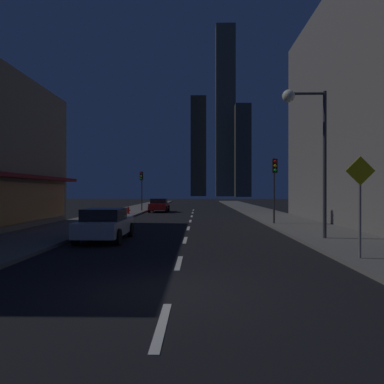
{
  "coord_description": "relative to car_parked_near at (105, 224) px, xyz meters",
  "views": [
    {
      "loc": [
        0.61,
        -7.98,
        2.22
      ],
      "look_at": [
        0.0,
        25.45,
        2.15
      ],
      "focal_mm": 33.92,
      "sensor_mm": 36.0,
      "label": 1
    }
  ],
  "objects": [
    {
      "name": "lane_marking_center",
      "position": [
        3.6,
        7.96,
        -0.73
      ],
      "size": [
        0.16,
        38.6,
        0.01
      ],
      "color": "silver",
      "rests_on": "ground"
    },
    {
      "name": "skyscraper_distant_tall",
      "position": [
        4.12,
        149.71,
        22.02
      ],
      "size": [
        7.08,
        5.42,
        45.53
      ],
      "primitive_type": "cube",
      "color": "#312F25",
      "rests_on": "ground"
    },
    {
      "name": "traffic_light_near_right",
      "position": [
        9.1,
        7.21,
        2.45
      ],
      "size": [
        0.32,
        0.48,
        4.2
      ],
      "color": "#2D2D2D",
      "rests_on": "sidewalk_right"
    },
    {
      "name": "pedestrian_crossing_sign",
      "position": [
        9.2,
        -4.94,
        1.28
      ],
      "size": [
        0.91,
        0.08,
        3.15
      ],
      "color": "slate",
      "rests_on": "sidewalk_right"
    },
    {
      "name": "traffic_light_far_left",
      "position": [
        -1.9,
        22.46,
        2.45
      ],
      "size": [
        0.32,
        0.48,
        4.2
      ],
      "color": "#2D2D2D",
      "rests_on": "sidewalk_left"
    },
    {
      "name": "skyscraper_distant_mid",
      "position": [
        15.97,
        143.44,
        36.68
      ],
      "size": [
        8.46,
        6.97,
        74.83
      ],
      "primitive_type": "cube",
      "color": "brown",
      "rests_on": "ground"
    },
    {
      "name": "skyscraper_distant_short",
      "position": [
        21.81,
        128.36,
        17.67
      ],
      "size": [
        6.2,
        5.4,
        36.82
      ],
      "primitive_type": "cube",
      "color": "#3F3C2F",
      "rests_on": "ground"
    },
    {
      "name": "sidewalk_right",
      "position": [
        10.6,
        23.76,
        -0.67
      ],
      "size": [
        4.0,
        76.0,
        0.15
      ],
      "primitive_type": "cube",
      "color": "#605E59",
      "rests_on": "ground"
    },
    {
      "name": "sidewalk_left",
      "position": [
        -3.4,
        23.76,
        -0.67
      ],
      "size": [
        4.0,
        76.0,
        0.15
      ],
      "primitive_type": "cube",
      "color": "#605E59",
      "rests_on": "ground"
    },
    {
      "name": "ground_plane",
      "position": [
        3.6,
        23.76,
        -0.79
      ],
      "size": [
        78.0,
        136.0,
        0.1
      ],
      "primitive_type": "cube",
      "color": "black"
    },
    {
      "name": "car_parked_near",
      "position": [
        0.0,
        0.0,
        0.0
      ],
      "size": [
        1.98,
        4.24,
        1.45
      ],
      "color": "silver",
      "rests_on": "ground"
    },
    {
      "name": "street_lamp_right",
      "position": [
        8.98,
        -0.07,
        4.33
      ],
      "size": [
        1.96,
        0.56,
        6.58
      ],
      "color": "#38383D",
      "rests_on": "sidewalk_right"
    },
    {
      "name": "car_parked_far",
      "position": [
        0.0,
        22.33,
        0.0
      ],
      "size": [
        1.98,
        4.24,
        1.45
      ],
      "color": "#B21919",
      "rests_on": "ground"
    },
    {
      "name": "fire_hydrant_far_left",
      "position": [
        -2.3,
        17.09,
        -0.29
      ],
      "size": [
        0.42,
        0.3,
        0.65
      ],
      "color": "red",
      "rests_on": "sidewalk_left"
    }
  ]
}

